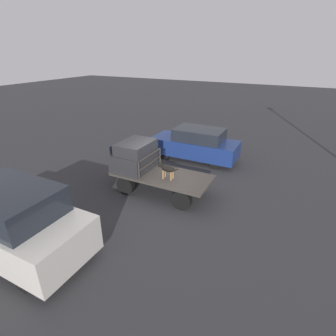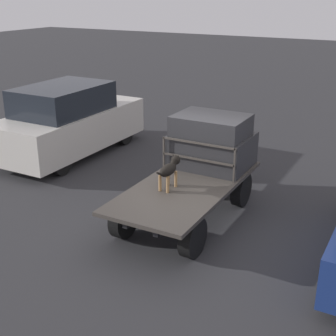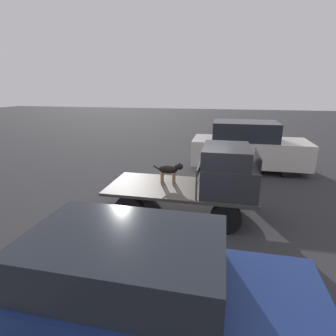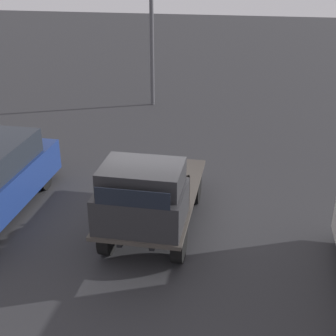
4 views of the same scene
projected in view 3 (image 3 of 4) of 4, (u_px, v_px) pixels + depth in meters
name	position (u px, v px, depth m)	size (l,w,h in m)	color
ground_plane	(180.00, 214.00, 7.49)	(80.00, 80.00, 0.00)	#2D2D30
flatbed_truck	(181.00, 194.00, 7.32)	(4.02, 1.83, 0.83)	black
truck_cab	(228.00, 170.00, 6.84)	(1.38, 1.71, 1.20)	#28282B
truck_headboard	(200.00, 171.00, 7.00)	(0.04, 1.71, 0.76)	#3D3833
dog	(171.00, 170.00, 7.41)	(0.91, 0.24, 0.65)	#9E7547
parked_sedan	(139.00, 293.00, 3.46)	(4.52, 1.78, 1.70)	black
parked_pickup_far	(248.00, 147.00, 11.37)	(4.84, 2.02, 2.08)	black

